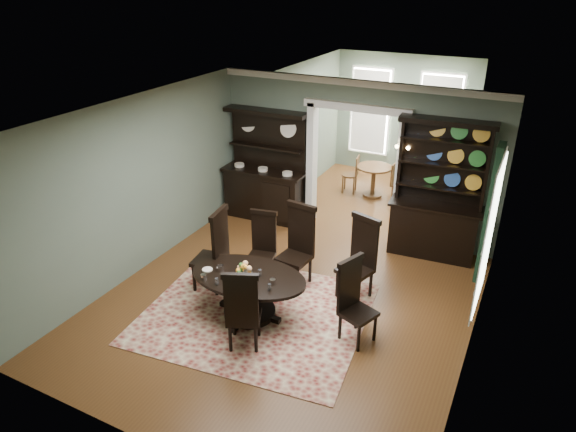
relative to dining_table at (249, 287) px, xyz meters
name	(u,v)px	position (x,y,z in m)	size (l,w,h in m)	color
room	(285,214)	(0.36, 0.48, 1.09)	(5.51, 6.01, 3.01)	#593417
parlor	(392,126)	(0.36, 5.97, 1.03)	(3.51, 3.50, 3.01)	#593417
doorway_trim	(355,153)	(0.36, 3.44, 1.13)	(2.08, 0.25, 2.57)	silver
right_window	(489,225)	(3.05, 1.37, 1.11)	(0.15, 1.47, 2.12)	white
wall_sconce	(403,148)	(1.31, 3.29, 1.40)	(0.27, 0.21, 0.21)	#B0972F
rug	(256,313)	(0.07, 0.05, -0.48)	(3.27, 2.81, 0.01)	maroon
dining_table	(249,287)	(0.00, 0.00, 0.00)	(1.85, 1.75, 0.70)	black
centerpiece	(244,272)	(-0.06, -0.02, 0.27)	(1.21, 0.78, 0.20)	silver
chair_far_left	(263,243)	(-0.36, 1.07, 0.14)	(0.52, 0.50, 1.20)	black
chair_far_mid	(298,243)	(0.24, 1.19, 0.24)	(0.57, 0.54, 1.40)	black
chair_far_right	(360,255)	(1.28, 1.27, 0.23)	(0.63, 0.61, 1.37)	black
chair_end_left	(215,248)	(-0.84, 0.39, 0.26)	(0.57, 0.59, 1.43)	black
chair_end_right	(353,298)	(1.56, 0.21, 0.17)	(0.58, 0.59, 1.25)	black
chair_near	(242,309)	(0.33, -0.71, 0.18)	(0.61, 0.60, 1.27)	black
sideboard	(265,181)	(-1.47, 3.17, 0.31)	(1.76, 0.68, 2.29)	black
welsh_dresser	(436,208)	(2.04, 3.17, 0.42)	(1.66, 0.71, 2.52)	black
parlor_table	(374,177)	(0.23, 5.23, -0.01)	(0.80, 0.80, 0.74)	#503517
parlor_chair_left	(353,173)	(-0.29, 5.25, -0.01)	(0.40, 0.39, 0.90)	#503517
parlor_chair_right	(398,183)	(0.85, 5.04, 0.02)	(0.41, 0.40, 0.96)	#503517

